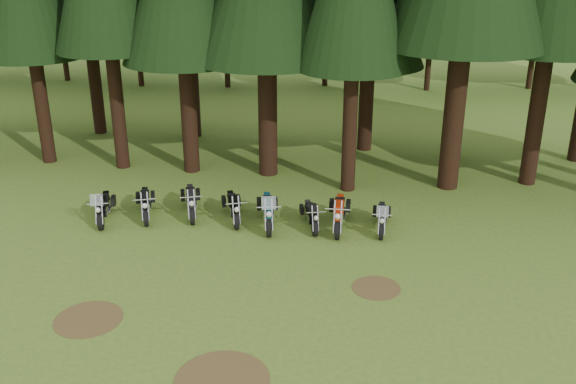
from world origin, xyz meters
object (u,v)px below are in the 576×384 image
motorcycle_0 (103,208)px  motorcycle_5 (311,216)px  motorcycle_7 (382,218)px  motorcycle_2 (191,202)px  motorcycle_3 (233,208)px  motorcycle_4 (268,212)px  motorcycle_6 (339,214)px  motorcycle_1 (146,204)px

motorcycle_0 → motorcycle_5: (7.25, 0.32, -0.06)m
motorcycle_0 → motorcycle_7: bearing=-11.8°
motorcycle_2 → motorcycle_3: (1.59, -0.28, -0.03)m
motorcycle_4 → motorcycle_6: motorcycle_4 is taller
motorcycle_0 → motorcycle_3: 4.53m
motorcycle_2 → motorcycle_5: 4.38m
motorcycle_1 → motorcycle_6: (6.85, -0.13, 0.04)m
motorcycle_6 → motorcycle_7: bearing=-0.9°
motorcycle_4 → motorcycle_1: bearing=166.2°
motorcycle_1 → motorcycle_2: motorcycle_2 is taller
motorcycle_3 → motorcycle_6: size_ratio=0.87×
motorcycle_2 → motorcycle_3: size_ratio=1.07×
motorcycle_1 → motorcycle_7: size_ratio=1.05×
motorcycle_3 → motorcycle_7: motorcycle_7 is taller
motorcycle_2 → motorcycle_7: bearing=-21.2°
motorcycle_2 → motorcycle_7: motorcycle_7 is taller
motorcycle_5 → motorcycle_7: (2.39, 0.03, 0.02)m
motorcycle_2 → motorcycle_7: (6.74, -0.51, -0.05)m
motorcycle_7 → motorcycle_3: bearing=178.5°
motorcycle_4 → motorcycle_0: bearing=172.0°
motorcycle_6 → motorcycle_7: motorcycle_7 is taller
motorcycle_4 → motorcycle_5: bearing=-7.9°
motorcycle_0 → motorcycle_7: size_ratio=1.09×
motorcycle_0 → motorcycle_2: bearing=2.6°
motorcycle_0 → motorcycle_6: size_ratio=0.91×
motorcycle_1 → motorcycle_3: (3.15, 0.08, -0.01)m
motorcycle_2 → motorcycle_3: motorcycle_2 is taller
motorcycle_2 → motorcycle_6: 5.31m
motorcycle_0 → motorcycle_1: bearing=6.8°
motorcycle_6 → motorcycle_7: 1.45m
motorcycle_3 → motorcycle_4: motorcycle_4 is taller
motorcycle_4 → motorcycle_7: size_ratio=1.21×
motorcycle_5 → motorcycle_2: bearing=158.1°
motorcycle_6 → motorcycle_7: (1.45, -0.03, -0.08)m
motorcycle_3 → motorcycle_5: motorcycle_3 is taller
motorcycle_5 → motorcycle_6: bearing=-11.4°
motorcycle_1 → motorcycle_5: 5.91m
motorcycle_1 → motorcycle_2: bearing=-6.0°
motorcycle_0 → motorcycle_5: 7.26m
motorcycle_3 → motorcycle_4: size_ratio=0.86×
motorcycle_3 → motorcycle_7: bearing=-21.1°
motorcycle_4 → motorcycle_5: 1.49m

